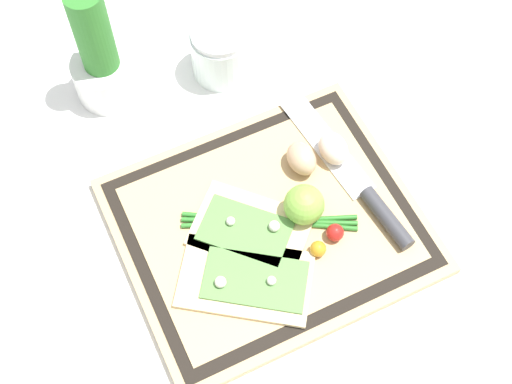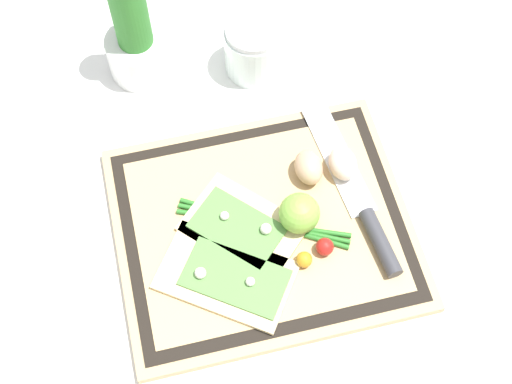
{
  "view_description": "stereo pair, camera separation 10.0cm",
  "coord_description": "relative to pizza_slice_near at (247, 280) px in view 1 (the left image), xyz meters",
  "views": [
    {
      "loc": [
        -0.21,
        -0.39,
        0.92
      ],
      "look_at": [
        0.0,
        0.04,
        0.04
      ],
      "focal_mm": 50.0,
      "sensor_mm": 36.0,
      "label": 1
    },
    {
      "loc": [
        -0.11,
        -0.42,
        0.92
      ],
      "look_at": [
        0.0,
        0.04,
        0.04
      ],
      "focal_mm": 50.0,
      "sensor_mm": 36.0,
      "label": 2
    }
  ],
  "objects": [
    {
      "name": "knife",
      "position": [
        0.21,
        0.05,
        0.0
      ],
      "size": [
        0.06,
        0.31,
        0.02
      ],
      "color": "silver",
      "rests_on": "cutting_board"
    },
    {
      "name": "scallion_bunch",
      "position": [
        0.07,
        0.06,
        -0.0
      ],
      "size": [
        0.23,
        0.13,
        0.01
      ],
      "color": "#2D7528",
      "rests_on": "cutting_board"
    },
    {
      "name": "egg_pink",
      "position": [
        0.2,
        0.13,
        0.01
      ],
      "size": [
        0.04,
        0.05,
        0.04
      ],
      "primitive_type": "ellipsoid",
      "color": "beige",
      "rests_on": "cutting_board"
    },
    {
      "name": "egg_brown",
      "position": [
        0.15,
        0.13,
        0.01
      ],
      "size": [
        0.04,
        0.05,
        0.04
      ],
      "primitive_type": "ellipsoid",
      "color": "tan",
      "rests_on": "cutting_board"
    },
    {
      "name": "lime",
      "position": [
        0.11,
        0.06,
        0.02
      ],
      "size": [
        0.06,
        0.06,
        0.06
      ],
      "primitive_type": "sphere",
      "color": "#7FB742",
      "rests_on": "cutting_board"
    },
    {
      "name": "cherry_tomato_red",
      "position": [
        0.14,
        0.01,
        0.01
      ],
      "size": [
        0.02,
        0.02,
        0.02
      ],
      "primitive_type": "sphere",
      "color": "red",
      "rests_on": "cutting_board"
    },
    {
      "name": "sauce_jar",
      "position": [
        0.12,
        0.35,
        0.02
      ],
      "size": [
        0.09,
        0.09,
        0.09
      ],
      "color": "silver",
      "rests_on": "ground_plane"
    },
    {
      "name": "cutting_board",
      "position": [
        0.07,
        0.07,
        -0.02
      ],
      "size": [
        0.41,
        0.35,
        0.02
      ],
      "color": "tan",
      "rests_on": "ground_plane"
    },
    {
      "name": "ground_plane",
      "position": [
        0.07,
        0.07,
        -0.02
      ],
      "size": [
        6.0,
        6.0,
        0.0
      ],
      "primitive_type": "plane",
      "color": "white"
    },
    {
      "name": "pizza_slice_far",
      "position": [
        0.03,
        0.06,
        0.0
      ],
      "size": [
        0.19,
        0.19,
        0.02
      ],
      "color": "beige",
      "rests_on": "cutting_board"
    },
    {
      "name": "cherry_tomato_yellow",
      "position": [
        0.11,
        -0.0,
        0.01
      ],
      "size": [
        0.02,
        0.02,
        0.02
      ],
      "primitive_type": "sphere",
      "color": "orange",
      "rests_on": "cutting_board"
    },
    {
      "name": "herb_pot",
      "position": [
        -0.06,
        0.39,
        0.05
      ],
      "size": [
        0.1,
        0.1,
        0.21
      ],
      "color": "white",
      "rests_on": "ground_plane"
    },
    {
      "name": "pizza_slice_near",
      "position": [
        0.0,
        0.0,
        0.0
      ],
      "size": [
        0.21,
        0.19,
        0.02
      ],
      "color": "beige",
      "rests_on": "cutting_board"
    }
  ]
}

